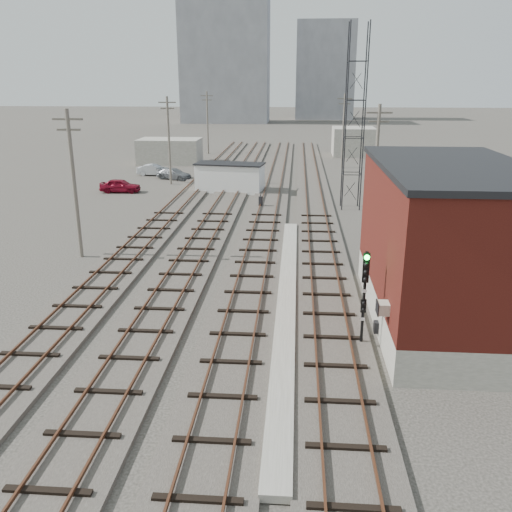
# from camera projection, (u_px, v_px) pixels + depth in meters

# --- Properties ---
(ground) EXTENTS (320.00, 320.00, 0.00)m
(ground) POSITION_uv_depth(u_px,v_px,m) (290.00, 165.00, 71.04)
(ground) COLOR #282621
(ground) RESTS_ON ground
(track_right) EXTENTS (3.20, 90.00, 0.39)m
(track_right) POSITION_uv_depth(u_px,v_px,m) (314.00, 197.00, 50.91)
(track_right) COLOR #332D28
(track_right) RESTS_ON ground
(track_mid_right) EXTENTS (3.20, 90.00, 0.39)m
(track_mid_right) POSITION_uv_depth(u_px,v_px,m) (271.00, 196.00, 51.20)
(track_mid_right) COLOR #332D28
(track_mid_right) RESTS_ON ground
(track_mid_left) EXTENTS (3.20, 90.00, 0.39)m
(track_mid_left) POSITION_uv_depth(u_px,v_px,m) (229.00, 195.00, 51.49)
(track_mid_left) COLOR #332D28
(track_mid_left) RESTS_ON ground
(track_left) EXTENTS (3.20, 90.00, 0.39)m
(track_left) POSITION_uv_depth(u_px,v_px,m) (188.00, 195.00, 51.77)
(track_left) COLOR #332D28
(track_left) RESTS_ON ground
(platform_curb) EXTENTS (0.90, 28.00, 0.26)m
(platform_curb) POSITION_uv_depth(u_px,v_px,m) (287.00, 297.00, 27.34)
(platform_curb) COLOR gray
(platform_curb) RESTS_ON ground
(brick_building) EXTENTS (6.54, 12.20, 7.22)m
(brick_building) POSITION_uv_depth(u_px,v_px,m) (446.00, 245.00, 23.86)
(brick_building) COLOR gray
(brick_building) RESTS_ON ground
(lattice_tower) EXTENTS (1.60, 1.60, 15.00)m
(lattice_tower) POSITION_uv_depth(u_px,v_px,m) (354.00, 119.00, 44.62)
(lattice_tower) COLOR black
(lattice_tower) RESTS_ON ground
(utility_pole_left_a) EXTENTS (1.80, 0.24, 9.00)m
(utility_pole_left_a) POSITION_uv_depth(u_px,v_px,m) (74.00, 181.00, 32.52)
(utility_pole_left_a) COLOR #595147
(utility_pole_left_a) RESTS_ON ground
(utility_pole_left_b) EXTENTS (1.80, 0.24, 9.00)m
(utility_pole_left_b) POSITION_uv_depth(u_px,v_px,m) (169.00, 138.00, 56.23)
(utility_pole_left_b) COLOR #595147
(utility_pole_left_b) RESTS_ON ground
(utility_pole_left_c) EXTENTS (1.80, 0.24, 9.00)m
(utility_pole_left_c) POSITION_uv_depth(u_px,v_px,m) (207.00, 121.00, 79.93)
(utility_pole_left_c) COLOR #595147
(utility_pole_left_c) RESTS_ON ground
(utility_pole_right_a) EXTENTS (1.80, 0.24, 9.00)m
(utility_pole_right_a) POSITION_uv_depth(u_px,v_px,m) (376.00, 165.00, 38.74)
(utility_pole_right_a) COLOR #595147
(utility_pole_right_a) RESTS_ON ground
(utility_pole_right_b) EXTENTS (1.80, 0.24, 9.00)m
(utility_pole_right_b) POSITION_uv_depth(u_px,v_px,m) (343.00, 129.00, 67.19)
(utility_pole_right_b) COLOR #595147
(utility_pole_right_b) RESTS_ON ground
(apartment_left) EXTENTS (22.00, 14.00, 30.00)m
(apartment_left) POSITION_uv_depth(u_px,v_px,m) (226.00, 62.00, 138.80)
(apartment_left) COLOR gray
(apartment_left) RESTS_ON ground
(apartment_right) EXTENTS (16.00, 12.00, 26.00)m
(apartment_right) POSITION_uv_depth(u_px,v_px,m) (325.00, 71.00, 151.78)
(apartment_right) COLOR gray
(apartment_right) RESTS_ON ground
(shed_left) EXTENTS (8.00, 5.00, 3.20)m
(shed_left) POSITION_uv_depth(u_px,v_px,m) (170.00, 151.00, 71.69)
(shed_left) COLOR gray
(shed_left) RESTS_ON ground
(shed_right) EXTENTS (6.00, 6.00, 4.00)m
(shed_right) POSITION_uv_depth(u_px,v_px,m) (353.00, 141.00, 79.25)
(shed_right) COLOR gray
(shed_right) RESTS_ON ground
(signal_mast) EXTENTS (0.40, 0.41, 4.12)m
(signal_mast) POSITION_uv_depth(u_px,v_px,m) (364.00, 292.00, 21.83)
(signal_mast) COLOR gray
(signal_mast) RESTS_ON ground
(switch_stand) EXTENTS (0.35, 0.35, 1.19)m
(switch_stand) POSITION_uv_depth(u_px,v_px,m) (261.00, 202.00, 46.78)
(switch_stand) COLOR black
(switch_stand) RESTS_ON ground
(site_trailer) EXTENTS (7.04, 3.84, 2.82)m
(site_trailer) POSITION_uv_depth(u_px,v_px,m) (230.00, 177.00, 53.47)
(site_trailer) COLOR white
(site_trailer) RESTS_ON ground
(car_red) EXTENTS (3.98, 1.69, 1.34)m
(car_red) POSITION_uv_depth(u_px,v_px,m) (120.00, 186.00, 53.28)
(car_red) COLOR maroon
(car_red) RESTS_ON ground
(car_silver) EXTENTS (3.99, 1.58, 1.29)m
(car_silver) POSITION_uv_depth(u_px,v_px,m) (154.00, 170.00, 62.71)
(car_silver) COLOR #B4B8BD
(car_silver) RESTS_ON ground
(car_grey) EXTENTS (4.49, 3.13, 1.21)m
(car_grey) POSITION_uv_depth(u_px,v_px,m) (174.00, 174.00, 60.38)
(car_grey) COLOR slate
(car_grey) RESTS_ON ground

